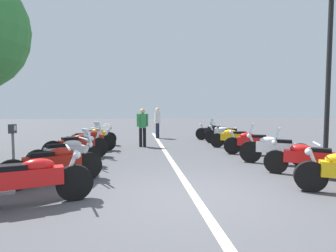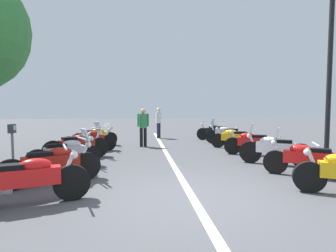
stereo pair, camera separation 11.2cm
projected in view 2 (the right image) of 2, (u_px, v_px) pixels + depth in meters
The scene contains 18 objects.
ground_plane at pixel (192, 197), 5.03m from camera, with size 80.00×80.00×0.00m, color #4C4C51.
lane_centre_stripe at pixel (169, 157), 9.21m from camera, with size 17.92×0.16×0.01m, color beige.
motorcycle_left_row_0 at pixel (25, 180), 4.55m from camera, with size 0.94×2.12×1.01m.
motorcycle_left_row_1 at pixel (53, 163), 5.87m from camera, with size 1.20×1.99×1.21m.
motorcycle_left_row_2 at pixel (66, 153), 7.28m from camera, with size 1.14×1.79×0.99m.
motorcycle_left_row_3 at pixel (78, 145), 8.76m from camera, with size 1.28×1.91×1.23m.
motorcycle_left_row_4 at pixel (90, 140), 10.29m from camera, with size 0.95×2.02×1.00m.
motorcycle_left_row_5 at pixel (95, 136), 11.75m from camera, with size 1.10×1.91×0.98m.
motorcycle_right_row_1 at pixel (307, 159), 6.50m from camera, with size 1.31×1.83×1.19m.
motorcycle_right_row_2 at pixel (274, 149), 7.95m from camera, with size 1.15×1.87×1.22m.
motorcycle_right_row_3 at pixel (252, 143), 9.58m from camera, with size 0.97×1.93×0.99m.
motorcycle_right_row_4 at pixel (234, 138), 11.08m from camera, with size 1.26×1.79×0.99m.
motorcycle_right_row_5 at pixel (227, 134), 12.51m from camera, with size 1.30×1.85×1.21m.
motorcycle_right_row_6 at pixel (216, 132), 13.89m from camera, with size 1.24×1.93×1.00m.
street_lamp_twin_globe at pixel (331, 44), 7.95m from camera, with size 0.32×1.22×5.33m.
parking_meter at pixel (12, 140), 6.58m from camera, with size 0.19×0.14×1.29m.
bystander_0 at pixel (143, 124), 11.64m from camera, with size 0.32×0.51×1.67m.
bystander_1 at pixel (159, 120), 15.00m from camera, with size 0.48×0.32×1.72m.
Camera 2 is at (-4.86, 0.97, 1.68)m, focal length 28.53 mm.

